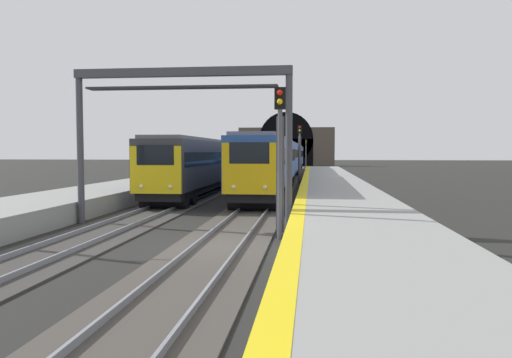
% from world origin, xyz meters
% --- Properties ---
extents(ground_plane, '(320.00, 320.00, 0.00)m').
position_xyz_m(ground_plane, '(0.00, 0.00, 0.00)').
color(ground_plane, black).
extents(platform_right, '(112.00, 4.55, 0.91)m').
position_xyz_m(platform_right, '(0.00, -4.46, 0.45)').
color(platform_right, gray).
rests_on(platform_right, ground_plane).
extents(platform_right_edge_strip, '(112.00, 0.50, 0.01)m').
position_xyz_m(platform_right_edge_strip, '(0.00, -2.43, 0.91)').
color(platform_right_edge_strip, yellow).
rests_on(platform_right_edge_strip, platform_right).
extents(track_main_line, '(160.00, 3.08, 0.21)m').
position_xyz_m(track_main_line, '(0.00, 0.00, 0.04)').
color(track_main_line, '#423D38').
rests_on(track_main_line, ground_plane).
extents(track_adjacent_line, '(160.00, 3.14, 0.21)m').
position_xyz_m(track_adjacent_line, '(0.00, 4.87, 0.04)').
color(track_adjacent_line, '#383533').
rests_on(track_adjacent_line, ground_plane).
extents(train_main_approaching, '(62.78, 2.95, 4.04)m').
position_xyz_m(train_main_approaching, '(39.56, 0.00, 2.31)').
color(train_main_approaching, '#264C99').
rests_on(train_main_approaching, ground_plane).
extents(train_adjacent_platform, '(38.37, 2.82, 4.81)m').
position_xyz_m(train_adjacent_platform, '(27.96, 4.87, 2.23)').
color(train_adjacent_platform, '#333338').
rests_on(train_adjacent_platform, ground_plane).
extents(railway_signal_near, '(0.39, 0.38, 5.26)m').
position_xyz_m(railway_signal_near, '(1.72, -1.81, 3.08)').
color(railway_signal_near, '#4C4C54').
rests_on(railway_signal_near, ground_plane).
extents(railway_signal_mid, '(0.39, 0.38, 5.47)m').
position_xyz_m(railway_signal_mid, '(30.44, -1.81, 3.19)').
color(railway_signal_mid, '#4C4C54').
rests_on(railway_signal_mid, ground_plane).
extents(railway_signal_far, '(0.39, 0.38, 5.45)m').
position_xyz_m(railway_signal_far, '(84.40, -1.81, 3.29)').
color(railway_signal_far, '#38383D').
rests_on(railway_signal_far, ground_plane).
extents(overhead_signal_gantry, '(0.70, 9.12, 6.49)m').
position_xyz_m(overhead_signal_gantry, '(4.66, 2.44, 4.99)').
color(overhead_signal_gantry, '#3F3F47').
rests_on(overhead_signal_gantry, ground_plane).
extents(tunnel_portal, '(2.24, 20.33, 11.39)m').
position_xyz_m(tunnel_portal, '(90.36, 2.44, 4.10)').
color(tunnel_portal, '#51473D').
rests_on(tunnel_portal, ground_plane).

